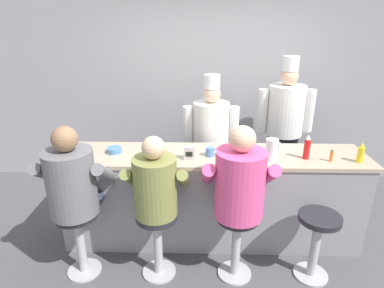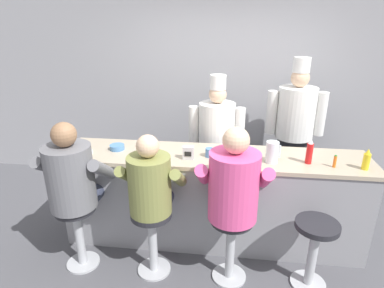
{
  "view_description": "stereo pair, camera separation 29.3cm",
  "coord_description": "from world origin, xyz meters",
  "px_view_note": "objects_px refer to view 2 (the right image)",
  "views": [
    {
      "loc": [
        -0.14,
        -2.68,
        2.27
      ],
      "look_at": [
        -0.21,
        0.29,
        1.12
      ],
      "focal_mm": 30.0,
      "sensor_mm": 36.0,
      "label": 1
    },
    {
      "loc": [
        0.15,
        -2.66,
        2.27
      ],
      "look_at": [
        -0.21,
        0.29,
        1.12
      ],
      "focal_mm": 30.0,
      "sensor_mm": 36.0,
      "label": 2
    }
  ],
  "objects_px": {
    "coffee_mug_blue": "(210,152)",
    "water_pitcher_clear": "(272,152)",
    "hot_sauce_bottle_orange": "(335,161)",
    "diner_seated_grey": "(73,181)",
    "diner_seated_pink": "(233,190)",
    "diner_seated_olive": "(151,190)",
    "cook_in_whites_near": "(216,139)",
    "ketchup_bottle_red": "(309,152)",
    "napkin_dispenser_chrome": "(188,153)",
    "empty_stool_round": "(314,244)",
    "cook_in_whites_far": "(295,125)",
    "breakfast_plate": "(82,152)",
    "cereal_bowl": "(117,147)",
    "mustard_bottle_yellow": "(367,160)"
  },
  "relations": [
    {
      "from": "diner_seated_grey",
      "to": "cook_in_whites_far",
      "type": "xyz_separation_m",
      "value": [
        2.21,
        1.57,
        0.11
      ]
    },
    {
      "from": "cook_in_whites_near",
      "to": "hot_sauce_bottle_orange",
      "type": "bearing_deg",
      "value": -35.21
    },
    {
      "from": "ketchup_bottle_red",
      "to": "breakfast_plate",
      "type": "relative_size",
      "value": 1.12
    },
    {
      "from": "napkin_dispenser_chrome",
      "to": "diner_seated_grey",
      "type": "bearing_deg",
      "value": -157.59
    },
    {
      "from": "diner_seated_grey",
      "to": "cook_in_whites_near",
      "type": "bearing_deg",
      "value": 43.95
    },
    {
      "from": "breakfast_plate",
      "to": "napkin_dispenser_chrome",
      "type": "distance_m",
      "value": 1.1
    },
    {
      "from": "coffee_mug_blue",
      "to": "cook_in_whites_far",
      "type": "bearing_deg",
      "value": 47.18
    },
    {
      "from": "diner_seated_olive",
      "to": "ketchup_bottle_red",
      "type": "bearing_deg",
      "value": 17.9
    },
    {
      "from": "mustard_bottle_yellow",
      "to": "water_pitcher_clear",
      "type": "bearing_deg",
      "value": 176.36
    },
    {
      "from": "cook_in_whites_near",
      "to": "diner_seated_olive",
      "type": "bearing_deg",
      "value": -113.18
    },
    {
      "from": "hot_sauce_bottle_orange",
      "to": "diner_seated_grey",
      "type": "bearing_deg",
      "value": -170.58
    },
    {
      "from": "ketchup_bottle_red",
      "to": "diner_seated_olive",
      "type": "xyz_separation_m",
      "value": [
        -1.42,
        -0.46,
        -0.24
      ]
    },
    {
      "from": "ketchup_bottle_red",
      "to": "cereal_bowl",
      "type": "xyz_separation_m",
      "value": [
        -1.92,
        0.11,
        -0.09
      ]
    },
    {
      "from": "diner_seated_olive",
      "to": "cook_in_whites_far",
      "type": "relative_size",
      "value": 0.75
    },
    {
      "from": "hot_sauce_bottle_orange",
      "to": "cook_in_whites_near",
      "type": "xyz_separation_m",
      "value": [
        -1.13,
        0.8,
        -0.12
      ]
    },
    {
      "from": "diner_seated_olive",
      "to": "napkin_dispenser_chrome",
      "type": "bearing_deg",
      "value": 56.24
    },
    {
      "from": "breakfast_plate",
      "to": "cook_in_whites_far",
      "type": "xyz_separation_m",
      "value": [
        2.3,
        1.16,
        0.01
      ]
    },
    {
      "from": "empty_stool_round",
      "to": "cook_in_whites_far",
      "type": "distance_m",
      "value": 1.71
    },
    {
      "from": "coffee_mug_blue",
      "to": "diner_seated_olive",
      "type": "distance_m",
      "value": 0.72
    },
    {
      "from": "coffee_mug_blue",
      "to": "empty_stool_round",
      "type": "height_order",
      "value": "coffee_mug_blue"
    },
    {
      "from": "mustard_bottle_yellow",
      "to": "napkin_dispenser_chrome",
      "type": "xyz_separation_m",
      "value": [
        -1.63,
        0.03,
        -0.03
      ]
    },
    {
      "from": "hot_sauce_bottle_orange",
      "to": "diner_seated_pink",
      "type": "distance_m",
      "value": 1.01
    },
    {
      "from": "coffee_mug_blue",
      "to": "diner_seated_olive",
      "type": "bearing_deg",
      "value": -134.21
    },
    {
      "from": "mustard_bottle_yellow",
      "to": "diner_seated_olive",
      "type": "relative_size",
      "value": 0.14
    },
    {
      "from": "empty_stool_round",
      "to": "cook_in_whites_near",
      "type": "bearing_deg",
      "value": 127.33
    },
    {
      "from": "cook_in_whites_far",
      "to": "breakfast_plate",
      "type": "bearing_deg",
      "value": -153.17
    },
    {
      "from": "hot_sauce_bottle_orange",
      "to": "empty_stool_round",
      "type": "xyz_separation_m",
      "value": [
        -0.2,
        -0.43,
        -0.61
      ]
    },
    {
      "from": "hot_sauce_bottle_orange",
      "to": "breakfast_plate",
      "type": "height_order",
      "value": "hot_sauce_bottle_orange"
    },
    {
      "from": "hot_sauce_bottle_orange",
      "to": "cereal_bowl",
      "type": "height_order",
      "value": "hot_sauce_bottle_orange"
    },
    {
      "from": "diner_seated_pink",
      "to": "cook_in_whites_far",
      "type": "relative_size",
      "value": 0.8
    },
    {
      "from": "cereal_bowl",
      "to": "cook_in_whites_near",
      "type": "height_order",
      "value": "cook_in_whites_near"
    },
    {
      "from": "ketchup_bottle_red",
      "to": "diner_seated_grey",
      "type": "distance_m",
      "value": 2.2
    },
    {
      "from": "cook_in_whites_far",
      "to": "napkin_dispenser_chrome",
      "type": "bearing_deg",
      "value": -136.11
    },
    {
      "from": "cook_in_whites_near",
      "to": "ketchup_bottle_red",
      "type": "bearing_deg",
      "value": -38.91
    },
    {
      "from": "coffee_mug_blue",
      "to": "water_pitcher_clear",
      "type": "bearing_deg",
      "value": -5.84
    },
    {
      "from": "diner_seated_pink",
      "to": "water_pitcher_clear",
      "type": "bearing_deg",
      "value": 50.76
    },
    {
      "from": "empty_stool_round",
      "to": "mustard_bottle_yellow",
      "type": "bearing_deg",
      "value": 42.06
    },
    {
      "from": "diner_seated_grey",
      "to": "cook_in_whites_near",
      "type": "height_order",
      "value": "cook_in_whites_near"
    },
    {
      "from": "water_pitcher_clear",
      "to": "diner_seated_grey",
      "type": "height_order",
      "value": "diner_seated_grey"
    },
    {
      "from": "coffee_mug_blue",
      "to": "diner_seated_olive",
      "type": "xyz_separation_m",
      "value": [
        -0.49,
        -0.5,
        -0.17
      ]
    },
    {
      "from": "hot_sauce_bottle_orange",
      "to": "diner_seated_grey",
      "type": "relative_size",
      "value": 0.08
    },
    {
      "from": "coffee_mug_blue",
      "to": "cook_in_whites_far",
      "type": "height_order",
      "value": "cook_in_whites_far"
    },
    {
      "from": "hot_sauce_bottle_orange",
      "to": "diner_seated_olive",
      "type": "distance_m",
      "value": 1.7
    },
    {
      "from": "cereal_bowl",
      "to": "coffee_mug_blue",
      "type": "relative_size",
      "value": 1.17
    },
    {
      "from": "cook_in_whites_far",
      "to": "coffee_mug_blue",
      "type": "bearing_deg",
      "value": -132.82
    },
    {
      "from": "diner_seated_olive",
      "to": "empty_stool_round",
      "type": "bearing_deg",
      "value": -1.23
    },
    {
      "from": "hot_sauce_bottle_orange",
      "to": "water_pitcher_clear",
      "type": "height_order",
      "value": "water_pitcher_clear"
    },
    {
      "from": "coffee_mug_blue",
      "to": "diner_seated_grey",
      "type": "bearing_deg",
      "value": -157.73
    },
    {
      "from": "water_pitcher_clear",
      "to": "empty_stool_round",
      "type": "height_order",
      "value": "water_pitcher_clear"
    },
    {
      "from": "napkin_dispenser_chrome",
      "to": "diner_seated_olive",
      "type": "bearing_deg",
      "value": -123.76
    }
  ]
}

